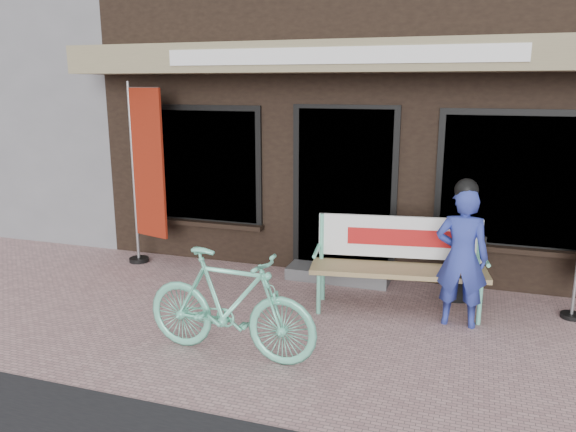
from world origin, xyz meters
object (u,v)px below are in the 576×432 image
(bench, at_px, (398,256))
(menu_stand, at_px, (465,269))
(person, at_px, (462,255))
(bicycle, at_px, (230,304))
(nobori_red, at_px, (146,173))

(bench, relative_size, menu_stand, 2.43)
(bench, xyz_separation_m, person, (0.66, -0.25, 0.16))
(person, height_order, bicycle, person)
(bench, relative_size, person, 1.26)
(bench, height_order, nobori_red, nobori_red)
(bench, height_order, bicycle, bench)
(person, xyz_separation_m, menu_stand, (0.04, 0.64, -0.35))
(person, distance_m, menu_stand, 0.73)
(bicycle, xyz_separation_m, nobori_red, (-2.15, 2.10, 0.78))
(person, distance_m, nobori_red, 4.20)
(person, height_order, menu_stand, person)
(person, bearing_deg, bench, 160.22)
(bench, relative_size, nobori_red, 0.78)
(person, relative_size, nobori_red, 0.62)
(bench, bearing_deg, nobori_red, 163.54)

